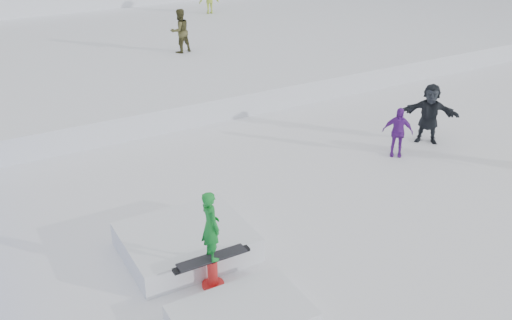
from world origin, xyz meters
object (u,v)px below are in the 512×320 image
spectator_purple (398,132)px  walker_olive (180,31)px  jib_rail_feature (200,258)px  spectator_dark (429,113)px

spectator_purple → walker_olive: bearing=143.0°
walker_olive → spectator_purple: bearing=91.4°
jib_rail_feature → walker_olive: bearing=68.7°
walker_olive → jib_rail_feature: bearing=58.6°
spectator_dark → walker_olive: bearing=154.3°
walker_olive → spectator_purple: walker_olive is taller
spectator_purple → spectator_dark: 1.52m
spectator_purple → spectator_dark: size_ratio=0.80×
walker_olive → spectator_purple: size_ratio=1.20×
walker_olive → spectator_dark: bearing=99.3°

